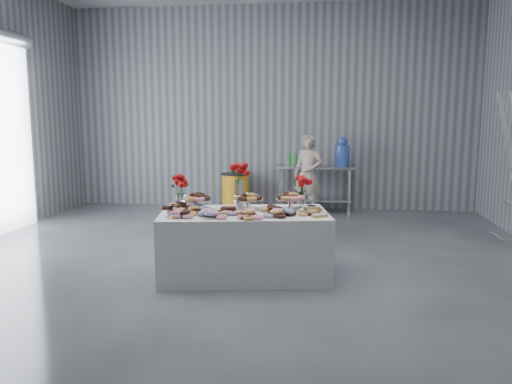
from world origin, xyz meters
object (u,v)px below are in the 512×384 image
(person, at_px, (308,175))
(water_jug, at_px, (342,153))
(prep_table, at_px, (315,180))
(trash_barrel, at_px, (235,192))
(display_table, at_px, (244,244))

(person, bearing_deg, water_jug, 45.55)
(prep_table, relative_size, water_jug, 2.71)
(prep_table, distance_m, water_jug, 0.73)
(prep_table, relative_size, trash_barrel, 2.08)
(water_jug, height_order, person, person)
(trash_barrel, bearing_deg, prep_table, 0.00)
(water_jug, relative_size, person, 0.36)
(person, bearing_deg, display_table, -79.20)
(prep_table, xyz_separation_m, person, (-0.13, -0.30, 0.14))
(person, height_order, trash_barrel, person)
(water_jug, relative_size, trash_barrel, 0.77)
(display_table, xyz_separation_m, water_jug, (1.25, 4.07, 0.77))
(water_jug, bearing_deg, display_table, -107.10)
(prep_table, bearing_deg, person, -113.68)
(prep_table, bearing_deg, display_table, -100.47)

